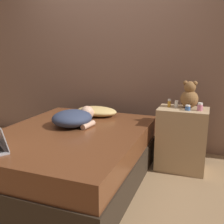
# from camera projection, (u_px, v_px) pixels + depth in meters

# --- Properties ---
(ground_plane) EXTENTS (12.00, 12.00, 0.00)m
(ground_plane) POSITION_uv_depth(u_px,v_px,m) (72.00, 176.00, 2.82)
(ground_plane) COLOR #937551
(wall_back) EXTENTS (8.00, 0.06, 2.60)m
(wall_back) POSITION_uv_depth(u_px,v_px,m) (112.00, 52.00, 3.62)
(wall_back) COLOR #846656
(wall_back) RESTS_ON ground_plane
(bed) EXTENTS (1.47, 1.88, 0.51)m
(bed) POSITION_uv_depth(u_px,v_px,m) (71.00, 154.00, 2.76)
(bed) COLOR #2D2319
(bed) RESTS_ON ground_plane
(nightstand) EXTENTS (0.53, 0.37, 0.71)m
(nightstand) POSITION_uv_depth(u_px,v_px,m) (181.00, 139.00, 2.93)
(nightstand) COLOR tan
(nightstand) RESTS_ON ground_plane
(pillow) EXTENTS (0.52, 0.33, 0.11)m
(pillow) POSITION_uv_depth(u_px,v_px,m) (97.00, 111.00, 3.31)
(pillow) COLOR tan
(pillow) RESTS_ON bed
(person_lying) EXTENTS (0.48, 0.63, 0.18)m
(person_lying) POSITION_uv_depth(u_px,v_px,m) (74.00, 118.00, 2.89)
(person_lying) COLOR #2D3851
(person_lying) RESTS_ON bed
(teddy_bear) EXTENTS (0.19, 0.19, 0.30)m
(teddy_bear) POSITION_uv_depth(u_px,v_px,m) (189.00, 96.00, 2.87)
(teddy_bear) COLOR brown
(teddy_bear) RESTS_ON nightstand
(bottle_white) EXTENTS (0.04, 0.04, 0.08)m
(bottle_white) POSITION_uv_depth(u_px,v_px,m) (176.00, 104.00, 2.89)
(bottle_white) COLOR white
(bottle_white) RESTS_ON nightstand
(bottle_pink) EXTENTS (0.06, 0.06, 0.08)m
(bottle_pink) POSITION_uv_depth(u_px,v_px,m) (200.00, 107.00, 2.75)
(bottle_pink) COLOR pink
(bottle_pink) RESTS_ON nightstand
(bottle_amber) EXTENTS (0.04, 0.04, 0.09)m
(bottle_amber) POSITION_uv_depth(u_px,v_px,m) (169.00, 103.00, 2.92)
(bottle_amber) COLOR gold
(bottle_amber) RESTS_ON nightstand
(bottle_blue) EXTENTS (0.05, 0.05, 0.06)m
(bottle_blue) POSITION_uv_depth(u_px,v_px,m) (188.00, 108.00, 2.76)
(bottle_blue) COLOR #3866B2
(bottle_blue) RESTS_ON nightstand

